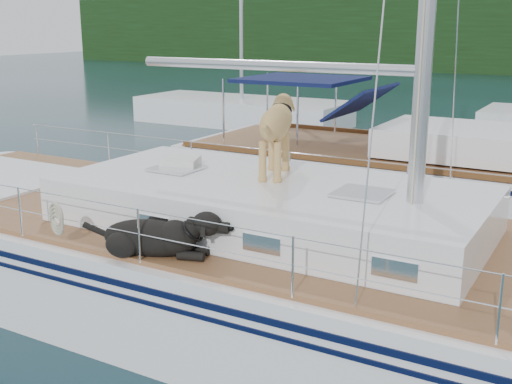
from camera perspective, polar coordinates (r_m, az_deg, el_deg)
The scene contains 4 objects.
ground at distance 8.82m, azimuth -3.52°, elevation -9.98°, with size 120.00×120.00×0.00m, color black.
main_sailboat at distance 8.50m, azimuth -3.06°, elevation -5.96°, with size 12.00×3.86×14.01m.
neighbor_sailboat at distance 13.46m, azimuth 16.73°, elevation 0.99°, with size 11.00×3.50×13.30m.
bg_boat_west at distance 24.34m, azimuth -1.27°, elevation 7.11°, with size 8.00×3.00×11.65m.
Camera 1 is at (4.43, -6.67, 3.69)m, focal length 45.00 mm.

